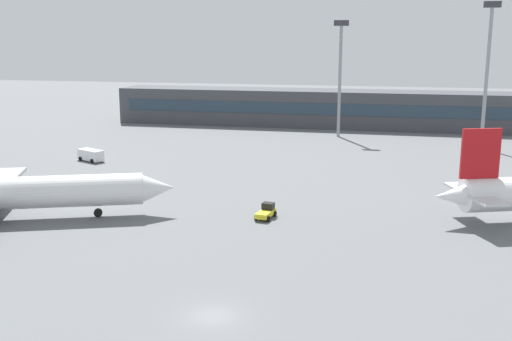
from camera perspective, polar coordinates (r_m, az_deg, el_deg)
ground_plane at (r=86.15m, az=3.65°, el=-2.13°), size 400.00×400.00×0.00m
terminal_building at (r=151.56m, az=7.83°, el=5.84°), size 112.09×12.13×9.00m
baggage_tug_yellow at (r=74.00m, az=0.98°, el=-3.92°), size 2.26×3.79×1.75m
service_van_white at (r=111.93m, az=-15.40°, el=1.43°), size 5.55×4.05×2.08m
floodlight_tower_west at (r=134.96m, az=7.97°, el=9.39°), size 3.20×0.80×25.42m
floodlight_tower_east at (r=127.35m, az=21.09°, el=9.24°), size 3.20×0.80×28.54m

